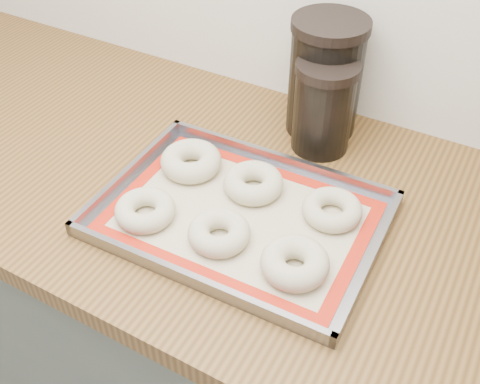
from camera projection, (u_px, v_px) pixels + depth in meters
The scene contains 11 objects.
countertop at pixel (393, 254), 0.91m from camera, with size 3.06×0.68×0.04m, color brown.
baking_tray at pixel (240, 216), 0.94m from camera, with size 0.47×0.34×0.03m.
baking_mat at pixel (240, 217), 0.94m from camera, with size 0.43×0.30×0.00m.
bagel_front_left at pixel (145, 210), 0.93m from camera, with size 0.10×0.10×0.03m, color #BEB494.
bagel_front_mid at pixel (219, 233), 0.89m from camera, with size 0.10×0.10×0.03m, color #BEB494.
bagel_front_right at pixel (295, 263), 0.84m from camera, with size 0.10×0.10×0.04m, color #BEB494.
bagel_back_left at pixel (191, 161), 1.02m from camera, with size 0.11×0.11×0.04m, color #BEB494.
bagel_back_mid at pixel (253, 183), 0.97m from camera, with size 0.10×0.10×0.04m, color #BEB494.
bagel_back_right at pixel (332, 210), 0.93m from camera, with size 0.10×0.10×0.03m, color #BEB494.
canister_left at pixel (325, 77), 1.06m from camera, with size 0.14×0.14×0.23m.
canister_mid at pixel (323, 107), 1.03m from camera, with size 0.12×0.12×0.18m.
Camera 1 is at (0.08, 1.02, 1.56)m, focal length 42.00 mm.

